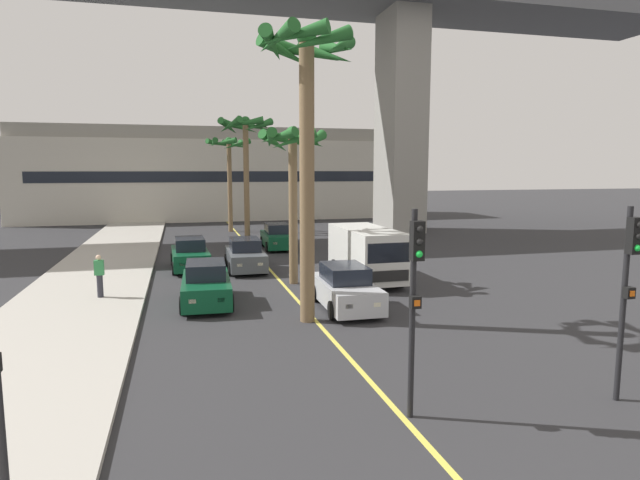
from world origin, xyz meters
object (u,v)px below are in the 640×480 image
at_px(palm_tree_far_median, 293,156).
at_px(palm_tree_mid_median, 246,139).
at_px(car_queue_fourth, 345,289).
at_px(palm_tree_farthest_median, 307,95).
at_px(car_queue_third, 190,255).
at_px(pedestrian_near_crosswalk, 99,275).
at_px(traffic_light_median_near, 415,286).
at_px(car_queue_second, 206,285).
at_px(traffic_light_right_far_corner, 628,278).
at_px(delivery_van, 366,253).
at_px(palm_tree_near_median, 229,154).
at_px(car_queue_front, 245,256).
at_px(car_queue_fifth, 278,237).

bearing_deg(palm_tree_far_median, palm_tree_mid_median, 93.35).
xyz_separation_m(car_queue_fourth, palm_tree_farthest_median, (-1.67, -1.19, 6.53)).
distance_m(car_queue_third, pedestrian_near_crosswalk, 6.72).
distance_m(traffic_light_median_near, palm_tree_farthest_median, 8.58).
relative_size(car_queue_second, traffic_light_right_far_corner, 0.99).
relative_size(traffic_light_right_far_corner, palm_tree_farthest_median, 0.45).
bearing_deg(palm_tree_farthest_median, delivery_van, 53.93).
height_order(car_queue_third, pedestrian_near_crosswalk, pedestrian_near_crosswalk).
bearing_deg(car_queue_third, palm_tree_near_median, 77.79).
xyz_separation_m(car_queue_second, palm_tree_near_median, (2.97, 23.00, 5.38)).
xyz_separation_m(delivery_van, traffic_light_right_far_corner, (1.10, -13.12, 1.43)).
height_order(palm_tree_mid_median, pedestrian_near_crosswalk, palm_tree_mid_median).
bearing_deg(traffic_light_right_far_corner, car_queue_front, 109.27).
bearing_deg(palm_tree_farthest_median, palm_tree_near_median, 90.30).
distance_m(car_queue_fourth, palm_tree_near_median, 25.55).
bearing_deg(car_queue_third, car_queue_fifth, 46.62).
relative_size(car_queue_fifth, delivery_van, 0.79).
height_order(car_queue_second, palm_tree_farthest_median, palm_tree_farthest_median).
bearing_deg(car_queue_fifth, delivery_van, -78.93).
relative_size(car_queue_fourth, palm_tree_farthest_median, 0.45).
relative_size(car_queue_fifth, traffic_light_median_near, 0.99).
xyz_separation_m(car_queue_second, pedestrian_near_crosswalk, (-3.86, 1.48, 0.28)).
distance_m(car_queue_fifth, palm_tree_farthest_median, 17.48).
relative_size(car_queue_front, car_queue_second, 0.99).
bearing_deg(palm_tree_near_median, car_queue_third, -102.21).
relative_size(traffic_light_median_near, palm_tree_farthest_median, 0.45).
bearing_deg(car_queue_fourth, delivery_van, 61.68).
relative_size(car_queue_fourth, car_queue_fifth, 1.00).
bearing_deg(pedestrian_near_crosswalk, car_queue_fifth, 52.49).
bearing_deg(car_queue_second, palm_tree_far_median, 35.12).
bearing_deg(palm_tree_mid_median, palm_tree_near_median, 91.46).
distance_m(traffic_light_right_far_corner, palm_tree_farthest_median, 10.25).
distance_m(car_queue_fourth, traffic_light_median_near, 8.78).
distance_m(car_queue_third, palm_tree_mid_median, 9.52).
relative_size(traffic_light_median_near, traffic_light_right_far_corner, 1.00).
bearing_deg(palm_tree_far_median, car_queue_fifth, 83.66).
distance_m(traffic_light_median_near, pedestrian_near_crosswalk, 14.06).
bearing_deg(palm_tree_far_median, traffic_light_median_near, -91.40).
bearing_deg(pedestrian_near_crosswalk, traffic_light_median_near, -58.04).
bearing_deg(car_queue_third, palm_tree_far_median, -46.71).
bearing_deg(traffic_light_median_near, car_queue_third, 102.69).
bearing_deg(traffic_light_median_near, car_queue_fifth, 86.42).
relative_size(car_queue_front, traffic_light_median_near, 0.98).
bearing_deg(car_queue_front, traffic_light_right_far_corner, -70.73).
relative_size(delivery_van, palm_tree_mid_median, 0.65).
bearing_deg(delivery_van, car_queue_front, 140.73).
relative_size(palm_tree_farthest_median, pedestrian_near_crosswalk, 5.72).
distance_m(car_queue_second, car_queue_fifth, 13.93).
xyz_separation_m(palm_tree_near_median, pedestrian_near_crosswalk, (-6.83, -21.52, -5.11)).
bearing_deg(palm_tree_far_median, car_queue_fourth, -78.61).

